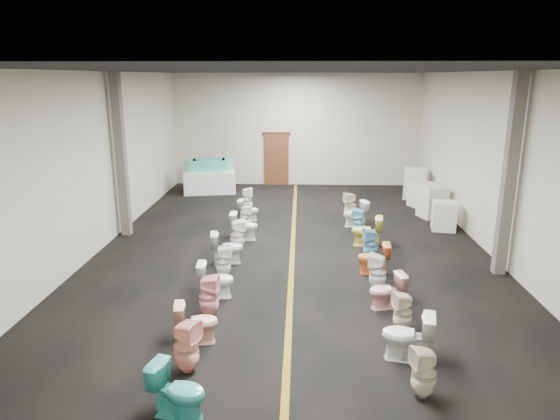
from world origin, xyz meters
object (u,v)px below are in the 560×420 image
Objects in this scene: bathtub at (209,165)px; toilet_right_5 at (374,258)px; toilet_left_6 at (227,248)px; toilet_right_1 at (407,336)px; toilet_left_3 at (209,296)px; toilet_right_3 at (387,291)px; toilet_right_7 at (367,231)px; toilet_right_10 at (350,205)px; toilet_right_8 at (359,222)px; toilet_left_4 at (216,280)px; toilet_right_9 at (355,214)px; toilet_right_0 at (424,373)px; toilet_right_4 at (378,272)px; toilet_left_9 at (246,217)px; toilet_left_5 at (223,262)px; appliance_crate_a at (444,216)px; appliance_crate_b at (432,202)px; display_table at (210,182)px; toilet_left_7 at (237,235)px; toilet_left_8 at (244,226)px; appliance_crate_d at (415,183)px; toilet_left_0 at (178,391)px; appliance_crate_c at (423,195)px; toilet_left_1 at (186,347)px; toilet_left_11 at (247,200)px; toilet_left_2 at (197,323)px; toilet_left_10 at (248,210)px; toilet_right_2 at (403,312)px; toilet_right_6 at (371,244)px.

bathtub is 9.56m from toilet_right_5.
toilet_right_1 is (3.46, -4.12, 0.02)m from toilet_left_6.
toilet_right_3 is (3.38, 0.50, -0.06)m from toilet_left_3.
toilet_right_10 is at bearing -167.85° from toilet_right_7.
toilet_right_8 is at bearing -17.07° from toilet_right_10.
toilet_right_1 is (5.21, -11.60, -0.66)m from bathtub.
toilet_right_9 reaches higher than toilet_left_4.
toilet_right_0 is (3.43, -2.30, -0.03)m from toilet_left_3.
toilet_right_4 reaches higher than toilet_right_5.
toilet_left_9 is at bearing -121.75° from toilet_right_4.
toilet_right_0 reaches higher than toilet_left_5.
appliance_crate_b is (0.00, 1.34, 0.08)m from appliance_crate_a.
display_table reaches higher than toilet_right_5.
toilet_right_3 is (-2.52, -5.24, -0.07)m from appliance_crate_a.
toilet_left_7 is at bearing -17.64° from toilet_left_6.
toilet_right_3 is 4.52m from toilet_right_8.
bathtub is 6.02m from toilet_left_8.
toilet_left_7 is at bearing 1.07° from toilet_left_3.
toilet_right_3 is at bearing -132.84° from toilet_left_5.
appliance_crate_d reaches higher than toilet_left_9.
toilet_right_3 is 5.50m from toilet_right_9.
toilet_left_4 reaches higher than toilet_right_3.
toilet_right_10 is at bearing -52.19° from toilet_left_8.
appliance_crate_b is 2.78m from toilet_right_9.
bathtub is 12.73m from toilet_right_1.
toilet_right_5 is at bearing -17.14° from toilet_left_0.
appliance_crate_c is at bearing 150.60° from toilet_right_3.
toilet_right_1 is 1.84m from toilet_right_3.
toilet_left_11 is (-0.06, 9.22, -0.00)m from toilet_left_1.
toilet_left_7 is at bearing -73.35° from toilet_right_7.
toilet_right_1 is at bearing -125.90° from toilet_left_4.
toilet_left_4 is 3.66m from toilet_right_5.
toilet_left_2 is 3.71m from toilet_right_3.
toilet_right_2 reaches higher than toilet_left_10.
appliance_crate_d is 1.52× the size of toilet_left_2.
toilet_left_6 is 0.99× the size of toilet_right_6.
toilet_left_4 is 0.93× the size of toilet_right_4.
appliance_crate_b is at bearing -46.93° from toilet_left_2.
toilet_right_6 is at bearing 6.08° from toilet_right_7.
toilet_left_9 is (-5.81, -1.49, -0.15)m from appliance_crate_b.
toilet_right_4 is (3.18, -3.27, 0.02)m from toilet_left_8.
toilet_left_2 is 0.87× the size of toilet_left_11.
toilet_right_2 is (3.52, -1.29, -0.00)m from toilet_left_4.
toilet_left_9 is 1.83m from toilet_left_11.
toilet_right_5 is at bearing -57.10° from display_table.
toilet_right_4 is (5.14, -8.92, -0.67)m from bathtub.
toilet_left_5 reaches higher than toilet_right_5.
toilet_left_5 is at bearing 173.38° from toilet_left_6.
appliance_crate_a is at bearing 147.65° from toilet_right_5.
toilet_right_8 is at bearing -90.66° from toilet_left_7.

